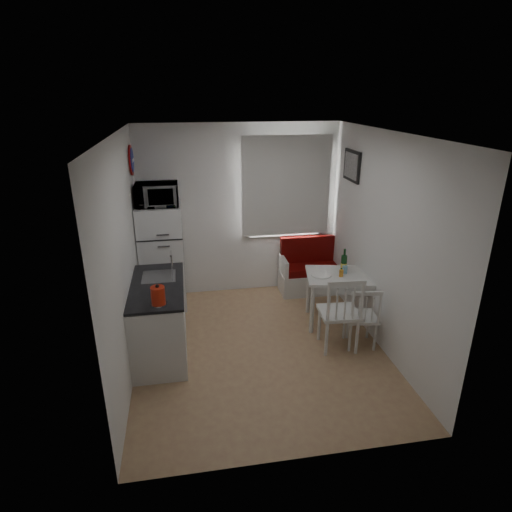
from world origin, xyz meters
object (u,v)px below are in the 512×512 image
Objects in this scene: chair_left at (343,307)px; fridge at (162,257)px; bench at (318,273)px; wine_bottle at (344,260)px; chair_right at (364,312)px; microwave at (157,195)px; kettle at (158,296)px; kitchen_counter at (160,318)px; dining_table at (343,280)px.

chair_left is 2.69m from fridge.
wine_bottle reaches higher than bench.
chair_right is 0.84m from wine_bottle.
chair_left is 2.87m from microwave.
bench is 3.72× the size of wine_bottle.
kettle is at bearing -141.37° from bench.
kitchen_counter is 2.32× the size of microwave.
microwave is (-2.14, 1.57, 1.08)m from chair_left.
kettle is 2.58m from wine_bottle.
bench is at bearing 101.56° from dining_table.
dining_table is at bearing -20.54° from microwave.
bench is at bearing 3.78° from microwave.
microwave is 1.86m from kettle.
chair_left is at bearing -110.42° from wine_bottle.
wine_bottle is (0.04, 0.10, 0.24)m from dining_table.
kitchen_counter is at bearing -90.94° from microwave.
fridge reaches higher than chair_left.
chair_right is at bearing -88.75° from bench.
dining_table is at bearing 100.56° from chair_right.
kettle is at bearing -168.44° from chair_right.
wine_bottle is (2.40, 0.93, -0.14)m from kettle.
kitchen_counter is 5.60× the size of kettle.
chair_left is at bearing -37.07° from fridge.
fridge is at bearing 169.98° from dining_table.
wine_bottle reaches higher than chair_left.
chair_right is at bearing -8.28° from kitchen_counter.
bench is at bearing 2.59° from fridge.
fridge is 2.70× the size of microwave.
wine_bottle is at bearing -18.15° from microwave.
kettle is (-2.11, -0.16, 0.40)m from chair_left.
chair_left is (2.16, -0.37, 0.16)m from kitchen_counter.
wine_bottle is (2.43, -0.85, 0.11)m from fridge.
fridge is (-2.14, 1.62, 0.16)m from chair_left.
kettle reaches higher than chair_left.
wine_bottle is (0.04, -0.95, 0.59)m from bench.
kettle is at bearing -149.00° from dining_table.
microwave reaches higher than bench.
wine_bottle is (0.00, 0.75, 0.38)m from chair_right.
chair_right is 2.92m from fridge.
dining_table is 0.70× the size of fridge.
fridge reaches higher than kettle.
fridge reaches higher than bench.
kitchen_counter reaches higher than dining_table.
kitchen_counter is at bearing 95.28° from kettle.
dining_table is 0.27m from wine_bottle.
dining_table is at bearing 73.27° from chair_left.
wine_bottle is at bearing -87.76° from bench.
chair_right reaches higher than dining_table.
microwave reaches higher than chair_right.
kitchen_counter is 4.04× the size of wine_bottle.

